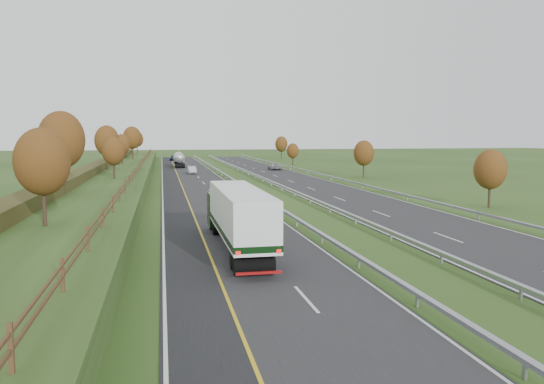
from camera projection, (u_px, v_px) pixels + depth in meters
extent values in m
plane|color=#284317|center=(251.00, 185.00, 79.95)|extent=(400.00, 400.00, 0.00)
cube|color=#232325|center=(195.00, 183.00, 83.19)|extent=(10.50, 200.00, 0.04)
cube|color=#232325|center=(297.00, 181.00, 86.53)|extent=(10.50, 200.00, 0.04)
cube|color=black|center=(171.00, 183.00, 82.43)|extent=(3.00, 200.00, 0.04)
cube|color=silver|center=(162.00, 183.00, 82.17)|extent=(0.15, 200.00, 0.01)
cube|color=gold|center=(181.00, 183.00, 82.73)|extent=(0.15, 200.00, 0.01)
cube|color=silver|center=(227.00, 182.00, 84.21)|extent=(0.15, 200.00, 0.01)
cube|color=silver|center=(267.00, 181.00, 85.51)|extent=(0.15, 200.00, 0.01)
cube|color=silver|center=(326.00, 180.00, 87.55)|extent=(0.15, 200.00, 0.01)
cube|color=silver|center=(306.00, 299.00, 24.06)|extent=(0.15, 4.00, 0.01)
cube|color=silver|center=(259.00, 245.00, 35.74)|extent=(0.15, 4.00, 0.01)
cube|color=silver|center=(448.00, 237.00, 38.57)|extent=(0.15, 4.00, 0.01)
cube|color=silver|center=(235.00, 218.00, 47.42)|extent=(0.15, 4.00, 0.01)
cube|color=silver|center=(381.00, 213.00, 50.26)|extent=(0.15, 4.00, 0.01)
cube|color=silver|center=(220.00, 202.00, 59.10)|extent=(0.15, 4.00, 0.01)
cube|color=silver|center=(340.00, 199.00, 61.94)|extent=(0.15, 4.00, 0.01)
cube|color=silver|center=(211.00, 191.00, 70.79)|extent=(0.15, 4.00, 0.01)
cube|color=silver|center=(311.00, 189.00, 73.62)|extent=(0.15, 4.00, 0.01)
cube|color=silver|center=(204.00, 183.00, 82.47)|extent=(0.15, 4.00, 0.01)
cube|color=silver|center=(291.00, 181.00, 85.30)|extent=(0.15, 4.00, 0.01)
cube|color=silver|center=(198.00, 177.00, 94.15)|extent=(0.15, 4.00, 0.01)
cube|color=silver|center=(275.00, 176.00, 96.98)|extent=(0.15, 4.00, 0.01)
cube|color=silver|center=(194.00, 172.00, 105.83)|extent=(0.15, 4.00, 0.01)
cube|color=silver|center=(263.00, 171.00, 108.67)|extent=(0.15, 4.00, 0.01)
cube|color=silver|center=(191.00, 169.00, 117.51)|extent=(0.15, 4.00, 0.01)
cube|color=silver|center=(253.00, 168.00, 120.35)|extent=(0.15, 4.00, 0.01)
cube|color=silver|center=(188.00, 166.00, 129.20)|extent=(0.15, 4.00, 0.01)
cube|color=silver|center=(245.00, 165.00, 132.03)|extent=(0.15, 4.00, 0.01)
cube|color=silver|center=(186.00, 163.00, 140.88)|extent=(0.15, 4.00, 0.01)
cube|color=silver|center=(238.00, 163.00, 143.71)|extent=(0.15, 4.00, 0.01)
cube|color=silver|center=(184.00, 161.00, 152.56)|extent=(0.15, 4.00, 0.01)
cube|color=silver|center=(232.00, 161.00, 155.39)|extent=(0.15, 4.00, 0.01)
cube|color=silver|center=(183.00, 159.00, 164.24)|extent=(0.15, 4.00, 0.01)
cube|color=silver|center=(227.00, 159.00, 167.07)|extent=(0.15, 4.00, 0.01)
cube|color=silver|center=(181.00, 158.00, 175.92)|extent=(0.15, 4.00, 0.01)
cube|color=silver|center=(223.00, 157.00, 178.76)|extent=(0.15, 4.00, 0.01)
cube|color=#284317|center=(109.00, 178.00, 80.46)|extent=(12.00, 200.00, 2.00)
cube|color=#353917|center=(95.00, 168.00, 79.89)|extent=(2.20, 180.00, 1.10)
cube|color=#422B19|center=(139.00, 167.00, 81.20)|extent=(0.08, 184.00, 0.10)
cube|color=#422B19|center=(139.00, 165.00, 81.16)|extent=(0.08, 184.00, 0.10)
cube|color=#422B19|center=(11.00, 348.00, 12.08)|extent=(0.12, 0.12, 1.20)
cube|color=#422B19|center=(63.00, 275.00, 18.41)|extent=(0.12, 0.12, 1.20)
cube|color=#422B19|center=(88.00, 239.00, 24.73)|extent=(0.12, 0.12, 1.20)
cube|color=#422B19|center=(103.00, 218.00, 31.06)|extent=(0.12, 0.12, 1.20)
cube|color=#422B19|center=(113.00, 204.00, 37.39)|extent=(0.12, 0.12, 1.20)
cube|color=#422B19|center=(120.00, 194.00, 43.72)|extent=(0.12, 0.12, 1.20)
cube|color=#422B19|center=(125.00, 187.00, 50.05)|extent=(0.12, 0.12, 1.20)
cube|color=#422B19|center=(129.00, 181.00, 56.37)|extent=(0.12, 0.12, 1.20)
cube|color=#422B19|center=(132.00, 176.00, 62.70)|extent=(0.12, 0.12, 1.20)
cube|color=#422B19|center=(135.00, 173.00, 69.03)|extent=(0.12, 0.12, 1.20)
cube|color=#422B19|center=(137.00, 169.00, 75.36)|extent=(0.12, 0.12, 1.20)
cube|color=#422B19|center=(139.00, 167.00, 81.68)|extent=(0.12, 0.12, 1.20)
cube|color=#422B19|center=(141.00, 165.00, 88.01)|extent=(0.12, 0.12, 1.20)
cube|color=#422B19|center=(142.00, 163.00, 94.34)|extent=(0.12, 0.12, 1.20)
cube|color=#422B19|center=(143.00, 161.00, 100.67)|extent=(0.12, 0.12, 1.20)
cube|color=#422B19|center=(144.00, 159.00, 106.99)|extent=(0.12, 0.12, 1.20)
cube|color=#422B19|center=(145.00, 158.00, 113.32)|extent=(0.12, 0.12, 1.20)
cube|color=#422B19|center=(146.00, 157.00, 119.65)|extent=(0.12, 0.12, 1.20)
cube|color=#422B19|center=(147.00, 156.00, 125.98)|extent=(0.12, 0.12, 1.20)
cube|color=#422B19|center=(148.00, 155.00, 132.30)|extent=(0.12, 0.12, 1.20)
cube|color=#422B19|center=(148.00, 154.00, 138.63)|extent=(0.12, 0.12, 1.20)
cube|color=#422B19|center=(149.00, 153.00, 144.96)|extent=(0.12, 0.12, 1.20)
cube|color=#422B19|center=(149.00, 152.00, 151.29)|extent=(0.12, 0.12, 1.20)
cube|color=#422B19|center=(150.00, 152.00, 157.62)|extent=(0.12, 0.12, 1.20)
cube|color=#422B19|center=(150.00, 151.00, 163.94)|extent=(0.12, 0.12, 1.20)
cube|color=#422B19|center=(151.00, 150.00, 170.27)|extent=(0.12, 0.12, 1.20)
cube|color=#95989D|center=(231.00, 178.00, 84.28)|extent=(0.32, 200.00, 0.18)
cube|color=#95989D|center=(525.00, 371.00, 16.17)|extent=(0.10, 0.14, 0.56)
cube|color=#95989D|center=(417.00, 301.00, 22.99)|extent=(0.10, 0.14, 0.56)
cube|color=#95989D|center=(359.00, 263.00, 29.80)|extent=(0.10, 0.14, 0.56)
cube|color=#95989D|center=(322.00, 239.00, 36.62)|extent=(0.10, 0.14, 0.56)
cube|color=#95989D|center=(297.00, 223.00, 43.43)|extent=(0.10, 0.14, 0.56)
cube|color=#95989D|center=(278.00, 211.00, 50.25)|extent=(0.10, 0.14, 0.56)
cube|color=#95989D|center=(264.00, 202.00, 57.06)|extent=(0.10, 0.14, 0.56)
cube|color=#95989D|center=(253.00, 195.00, 63.87)|extent=(0.10, 0.14, 0.56)
cube|color=#95989D|center=(245.00, 189.00, 70.69)|extent=(0.10, 0.14, 0.56)
cube|color=#95989D|center=(237.00, 184.00, 77.50)|extent=(0.10, 0.14, 0.56)
cube|color=#95989D|center=(231.00, 180.00, 84.32)|extent=(0.10, 0.14, 0.56)
cube|color=#95989D|center=(226.00, 177.00, 91.13)|extent=(0.10, 0.14, 0.56)
cube|color=#95989D|center=(221.00, 174.00, 97.95)|extent=(0.10, 0.14, 0.56)
cube|color=#95989D|center=(218.00, 172.00, 104.76)|extent=(0.10, 0.14, 0.56)
cube|color=#95989D|center=(214.00, 169.00, 111.58)|extent=(0.10, 0.14, 0.56)
cube|color=#95989D|center=(211.00, 167.00, 118.39)|extent=(0.10, 0.14, 0.56)
cube|color=#95989D|center=(208.00, 166.00, 125.20)|extent=(0.10, 0.14, 0.56)
cube|color=#95989D|center=(206.00, 164.00, 132.02)|extent=(0.10, 0.14, 0.56)
cube|color=#95989D|center=(204.00, 163.00, 138.83)|extent=(0.10, 0.14, 0.56)
cube|color=#95989D|center=(202.00, 161.00, 145.65)|extent=(0.10, 0.14, 0.56)
cube|color=#95989D|center=(200.00, 160.00, 152.46)|extent=(0.10, 0.14, 0.56)
cube|color=#95989D|center=(198.00, 159.00, 159.28)|extent=(0.10, 0.14, 0.56)
cube|color=#95989D|center=(197.00, 158.00, 166.09)|extent=(0.10, 0.14, 0.56)
cube|color=#95989D|center=(195.00, 157.00, 172.91)|extent=(0.10, 0.14, 0.56)
cube|color=#95989D|center=(194.00, 156.00, 179.72)|extent=(0.10, 0.14, 0.56)
cube|color=#95989D|center=(263.00, 178.00, 85.31)|extent=(0.32, 200.00, 0.18)
cube|color=#95989D|center=(521.00, 294.00, 24.02)|extent=(0.10, 0.14, 0.56)
cube|color=#95989D|center=(441.00, 259.00, 30.83)|extent=(0.10, 0.14, 0.56)
cube|color=#95989D|center=(391.00, 236.00, 37.65)|extent=(0.10, 0.14, 0.56)
cube|color=#95989D|center=(356.00, 221.00, 44.46)|extent=(0.10, 0.14, 0.56)
cube|color=#95989D|center=(330.00, 210.00, 51.28)|extent=(0.10, 0.14, 0.56)
cube|color=#95989D|center=(310.00, 201.00, 58.09)|extent=(0.10, 0.14, 0.56)
cube|color=#95989D|center=(294.00, 194.00, 64.91)|extent=(0.10, 0.14, 0.56)
cube|color=#95989D|center=(282.00, 188.00, 71.72)|extent=(0.10, 0.14, 0.56)
cube|color=#95989D|center=(271.00, 184.00, 78.54)|extent=(0.10, 0.14, 0.56)
cube|color=#95989D|center=(263.00, 180.00, 85.35)|extent=(0.10, 0.14, 0.56)
cube|color=#95989D|center=(255.00, 177.00, 92.16)|extent=(0.10, 0.14, 0.56)
cube|color=#95989D|center=(249.00, 174.00, 98.98)|extent=(0.10, 0.14, 0.56)
cube|color=#95989D|center=(243.00, 171.00, 105.79)|extent=(0.10, 0.14, 0.56)
cube|color=#95989D|center=(238.00, 169.00, 112.61)|extent=(0.10, 0.14, 0.56)
cube|color=#95989D|center=(234.00, 167.00, 119.42)|extent=(0.10, 0.14, 0.56)
cube|color=#95989D|center=(230.00, 165.00, 126.24)|extent=(0.10, 0.14, 0.56)
cube|color=#95989D|center=(226.00, 164.00, 133.05)|extent=(0.10, 0.14, 0.56)
cube|color=#95989D|center=(223.00, 163.00, 139.87)|extent=(0.10, 0.14, 0.56)
cube|color=#95989D|center=(220.00, 161.00, 146.68)|extent=(0.10, 0.14, 0.56)
cube|color=#95989D|center=(218.00, 160.00, 153.49)|extent=(0.10, 0.14, 0.56)
cube|color=#95989D|center=(215.00, 159.00, 160.31)|extent=(0.10, 0.14, 0.56)
cube|color=#95989D|center=(213.00, 158.00, 167.12)|extent=(0.10, 0.14, 0.56)
cube|color=#95989D|center=(211.00, 157.00, 173.94)|extent=(0.10, 0.14, 0.56)
cube|color=#95989D|center=(209.00, 156.00, 180.75)|extent=(0.10, 0.14, 0.56)
cube|color=#95989D|center=(331.00, 177.00, 87.64)|extent=(0.32, 200.00, 0.18)
cube|color=#95989D|center=(479.00, 217.00, 46.79)|extent=(0.10, 0.14, 0.56)
cube|color=#95989D|center=(407.00, 198.00, 60.42)|extent=(0.10, 0.14, 0.56)
cube|color=#95989D|center=(362.00, 187.00, 74.05)|extent=(0.10, 0.14, 0.56)
cube|color=#95989D|center=(331.00, 179.00, 87.68)|extent=(0.10, 0.14, 0.56)
cube|color=#95989D|center=(308.00, 173.00, 101.31)|extent=(0.10, 0.14, 0.56)
cube|color=#95989D|center=(291.00, 168.00, 114.94)|extent=(0.10, 0.14, 0.56)
cube|color=#95989D|center=(277.00, 165.00, 128.56)|extent=(0.10, 0.14, 0.56)
cube|color=#95989D|center=(266.00, 162.00, 142.19)|extent=(0.10, 0.14, 0.56)
cube|color=#95989D|center=(257.00, 160.00, 155.82)|extent=(0.10, 0.14, 0.56)
cube|color=#95989D|center=(249.00, 158.00, 169.45)|extent=(0.10, 0.14, 0.56)
cube|color=#95989D|center=(243.00, 156.00, 183.08)|extent=(0.10, 0.14, 0.56)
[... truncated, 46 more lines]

